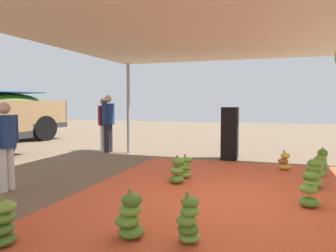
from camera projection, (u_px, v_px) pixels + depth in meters
The scene contains 16 objects.
ground_plane at pixel (57, 184), 6.07m from camera, with size 40.00×40.00×0.00m, color brown.
tarp_orange at pixel (215, 198), 5.14m from camera, with size 6.54×4.51×0.01m, color #D1512D.
tent_canopy at pixel (223, 28), 4.91m from camera, with size 8.00×7.00×2.75m.
banana_bunch_0 at pixel (2, 225), 3.42m from camera, with size 0.41×0.41×0.53m.
banana_bunch_1 at pixel (189, 221), 3.49m from camera, with size 0.34×0.30×0.56m.
banana_bunch_2 at pixel (185, 168), 6.51m from camera, with size 0.35×0.36×0.48m.
banana_bunch_3 at pixel (130, 217), 3.62m from camera, with size 0.41×0.44×0.55m.
banana_bunch_4 at pixel (322, 163), 6.64m from camera, with size 0.33×0.35×0.60m.
banana_bunch_5 at pixel (314, 174), 5.73m from camera, with size 0.42×0.46×0.56m.
banana_bunch_6 at pixel (177, 172), 6.06m from camera, with size 0.39×0.39×0.53m.
banana_bunch_7 at pixel (309, 191), 4.69m from camera, with size 0.40×0.40×0.57m.
banana_bunch_8 at pixel (284, 162), 7.27m from camera, with size 0.34×0.35×0.44m.
worker_0 at pixel (5, 139), 5.54m from camera, with size 0.56×0.34×1.54m.
worker_1 at pixel (108, 119), 9.90m from camera, with size 0.64×0.39×1.76m.
worker_2 at pixel (104, 120), 10.08m from camera, with size 0.61×0.38×1.68m.
speaker_stack at pixel (230, 133), 8.64m from camera, with size 0.51×0.43×1.41m.
Camera 1 is at (-5.02, -0.86, 1.53)m, focal length 34.47 mm.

